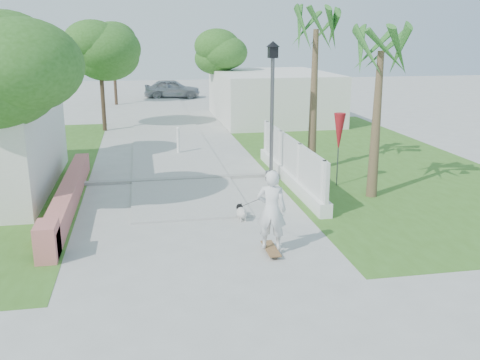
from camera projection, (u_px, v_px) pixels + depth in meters
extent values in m
plane|color=#B7B7B2|center=(203.00, 251.00, 11.86)|extent=(90.00, 90.00, 0.00)
cube|color=#B7B7B2|center=(162.00, 116.00, 30.80)|extent=(3.20, 36.00, 0.06)
cube|color=#999993|center=(181.00, 179.00, 17.53)|extent=(6.50, 0.25, 0.10)
cube|color=#3C6921|center=(358.00, 158.00, 20.67)|extent=(8.00, 20.00, 0.01)
cube|color=#D36C6D|center=(69.00, 194.00, 14.99)|extent=(0.45, 8.00, 0.60)
cube|color=#D36C6D|center=(47.00, 241.00, 11.36)|extent=(0.45, 0.80, 0.80)
cube|color=white|center=(290.00, 177.00, 17.14)|extent=(0.35, 7.00, 0.40)
cube|color=white|center=(290.00, 155.00, 16.94)|extent=(0.10, 7.00, 1.10)
cube|color=white|center=(323.00, 189.00, 13.96)|extent=(0.14, 0.14, 1.50)
cube|color=white|center=(299.00, 168.00, 16.05)|extent=(0.14, 0.14, 1.50)
cube|color=white|center=(281.00, 153.00, 18.13)|extent=(0.14, 0.14, 1.50)
cube|color=white|center=(267.00, 141.00, 20.03)|extent=(0.14, 0.14, 1.50)
cube|color=silver|center=(272.00, 96.00, 29.63)|extent=(6.00, 8.00, 2.60)
cylinder|color=#59595E|center=(271.00, 176.00, 17.54)|extent=(0.36, 0.36, 0.30)
cylinder|color=#59595E|center=(272.00, 120.00, 17.05)|extent=(0.12, 0.12, 4.00)
cube|color=black|center=(273.00, 52.00, 16.49)|extent=(0.28, 0.28, 0.35)
cone|color=black|center=(273.00, 44.00, 16.42)|extent=(0.44, 0.44, 0.18)
cylinder|color=white|center=(178.00, 142.00, 21.24)|extent=(0.12, 0.12, 1.00)
sphere|color=white|center=(178.00, 129.00, 21.10)|extent=(0.14, 0.14, 0.14)
cylinder|color=#59595E|center=(338.00, 155.00, 16.70)|extent=(0.04, 0.04, 2.00)
cone|color=#AE1826|center=(339.00, 133.00, 16.52)|extent=(0.36, 0.36, 1.20)
cylinder|color=#4C3826|center=(9.00, 147.00, 13.40)|extent=(0.20, 0.20, 3.85)
ellipsoid|color=#275819|center=(1.00, 80.00, 12.96)|extent=(3.60, 3.60, 2.70)
ellipsoid|color=#275819|center=(6.00, 66.00, 12.71)|extent=(3.06, 3.06, 2.30)
cylinder|color=#4C3826|center=(15.00, 120.00, 18.48)|extent=(0.20, 0.20, 3.50)
ellipsoid|color=#275819|center=(10.00, 77.00, 18.08)|extent=(3.20, 3.20, 2.40)
ellipsoid|color=#275819|center=(14.00, 66.00, 17.83)|extent=(2.72, 2.72, 2.05)
ellipsoid|color=#275819|center=(3.00, 55.00, 18.05)|extent=(2.40, 2.40, 1.79)
cylinder|color=#4C3826|center=(102.00, 91.00, 25.98)|extent=(0.20, 0.20, 3.85)
ellipsoid|color=#275819|center=(100.00, 57.00, 25.54)|extent=(3.40, 3.40, 2.55)
ellipsoid|color=#275819|center=(104.00, 49.00, 25.29)|extent=(2.89, 2.89, 2.18)
ellipsoid|color=#275819|center=(95.00, 42.00, 25.51)|extent=(2.55, 2.55, 1.90)
cylinder|color=#4C3826|center=(217.00, 85.00, 30.91)|extent=(0.20, 0.20, 3.50)
ellipsoid|color=#275819|center=(217.00, 59.00, 30.51)|extent=(3.00, 3.00, 2.25)
ellipsoid|color=#275819|center=(220.00, 52.00, 30.26)|extent=(2.55, 2.55, 1.92)
ellipsoid|color=#275819|center=(212.00, 46.00, 30.48)|extent=(2.25, 2.25, 1.68)
cylinder|color=#4C3826|center=(115.00, 76.00, 35.49)|extent=(0.20, 0.20, 3.85)
ellipsoid|color=#275819|center=(113.00, 50.00, 35.05)|extent=(3.20, 3.20, 2.40)
ellipsoid|color=#275819|center=(116.00, 45.00, 34.80)|extent=(2.72, 2.72, 2.05)
ellipsoid|color=#275819|center=(109.00, 39.00, 35.02)|extent=(2.40, 2.40, 1.79)
cone|color=brown|center=(313.00, 102.00, 18.19)|extent=(0.32, 0.32, 4.80)
cone|color=brown|center=(376.00, 126.00, 15.28)|extent=(0.32, 0.32, 4.20)
cube|color=olive|center=(271.00, 248.00, 11.75)|extent=(0.56, 0.95, 0.02)
imported|color=silver|center=(271.00, 210.00, 11.51)|extent=(0.75, 0.62, 1.77)
cylinder|color=gray|center=(271.00, 257.00, 11.44)|extent=(0.03, 0.07, 0.07)
cylinder|color=gray|center=(278.00, 257.00, 11.47)|extent=(0.03, 0.07, 0.07)
cylinder|color=gray|center=(264.00, 246.00, 12.07)|extent=(0.03, 0.07, 0.07)
cylinder|color=gray|center=(271.00, 245.00, 12.10)|extent=(0.03, 0.07, 0.07)
ellipsoid|color=silver|center=(242.00, 213.00, 13.75)|extent=(0.30, 0.46, 0.28)
sphere|color=black|center=(240.00, 207.00, 13.92)|extent=(0.18, 0.18, 0.18)
sphere|color=silver|center=(239.00, 207.00, 14.01)|extent=(0.08, 0.08, 0.08)
cone|color=black|center=(238.00, 204.00, 13.89)|extent=(0.05, 0.05, 0.06)
cone|color=black|center=(241.00, 204.00, 13.91)|extent=(0.05, 0.05, 0.06)
cylinder|color=silver|center=(238.00, 217.00, 13.87)|extent=(0.04, 0.04, 0.12)
cylinder|color=silver|center=(243.00, 217.00, 13.90)|extent=(0.04, 0.04, 0.12)
cylinder|color=silver|center=(241.00, 220.00, 13.68)|extent=(0.04, 0.04, 0.12)
cylinder|color=silver|center=(245.00, 219.00, 13.71)|extent=(0.04, 0.04, 0.12)
cylinder|color=silver|center=(244.00, 213.00, 13.54)|extent=(0.04, 0.11, 0.11)
imported|color=#B4B6BC|center=(172.00, 89.00, 39.48)|extent=(4.15, 1.87, 1.39)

